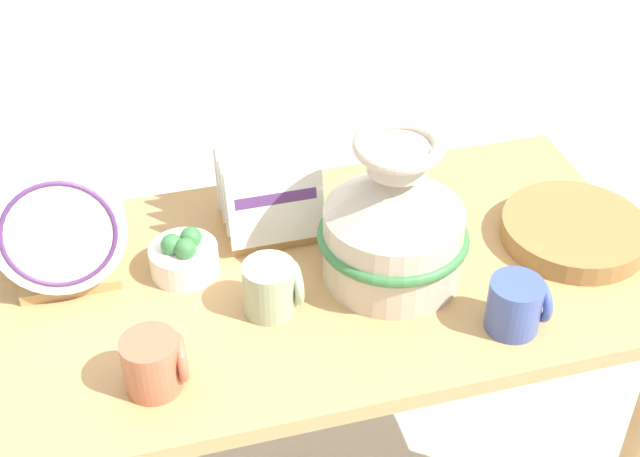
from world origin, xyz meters
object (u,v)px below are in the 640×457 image
dish_rack_round_plates (61,229)px  mug_terracotta_glaze (155,363)px  dish_rack_square_plates (268,196)px  fruit_bowl (184,257)px  ceramic_vase (394,221)px  wicker_charger_stack (574,231)px  mug_sage_glaze (272,287)px  mug_cobalt_glaze (517,305)px

dish_rack_round_plates → mug_terracotta_glaze: 0.36m
dish_rack_square_plates → fruit_bowl: dish_rack_square_plates is taller
ceramic_vase → fruit_bowl: size_ratio=2.30×
ceramic_vase → wicker_charger_stack: (0.40, 0.00, -0.11)m
mug_sage_glaze → ceramic_vase: bearing=8.3°
mug_sage_glaze → wicker_charger_stack: bearing=3.6°
mug_cobalt_glaze → dish_rack_round_plates: bearing=155.1°
dish_rack_square_plates → mug_cobalt_glaze: bearing=-48.5°
mug_cobalt_glaze → mug_sage_glaze: bearing=158.6°
ceramic_vase → mug_cobalt_glaze: bearing=-49.4°
mug_terracotta_glaze → fruit_bowl: bearing=72.5°
ceramic_vase → wicker_charger_stack: bearing=0.7°
fruit_bowl → mug_sage_glaze: bearing=-46.5°
ceramic_vase → mug_sage_glaze: (-0.24, -0.04, -0.08)m
ceramic_vase → mug_cobalt_glaze: ceramic_vase is taller
mug_terracotta_glaze → ceramic_vase: bearing=19.6°
dish_rack_round_plates → mug_cobalt_glaze: (0.78, -0.36, -0.06)m
fruit_bowl → dish_rack_round_plates: bearing=167.6°
mug_sage_glaze → mug_cobalt_glaze: same height
dish_rack_round_plates → mug_sage_glaze: bearing=-28.7°
ceramic_vase → mug_sage_glaze: ceramic_vase is taller
ceramic_vase → mug_cobalt_glaze: 0.27m
mug_terracotta_glaze → dish_rack_square_plates: bearing=53.7°
dish_rack_round_plates → mug_terracotta_glaze: (0.13, -0.33, -0.06)m
dish_rack_round_plates → fruit_bowl: 0.24m
mug_cobalt_glaze → wicker_charger_stack: bearing=41.7°
dish_rack_round_plates → wicker_charger_stack: bearing=-8.9°
mug_terracotta_glaze → dish_rack_round_plates: bearing=111.3°
mug_sage_glaze → fruit_bowl: mug_sage_glaze is taller
mug_terracotta_glaze → fruit_bowl: (0.09, 0.28, -0.02)m
dish_rack_square_plates → dish_rack_round_plates: bearing=-172.9°
fruit_bowl → dish_rack_square_plates: bearing=27.3°
mug_terracotta_glaze → mug_cobalt_glaze: 0.65m
mug_sage_glaze → mug_terracotta_glaze: same height
ceramic_vase → fruit_bowl: 0.41m
ceramic_vase → mug_sage_glaze: size_ratio=2.87×
dish_rack_square_plates → wicker_charger_stack: size_ratio=0.73×
ceramic_vase → mug_sage_glaze: bearing=-171.7°
wicker_charger_stack → mug_terracotta_glaze: mug_terracotta_glaze is taller
wicker_charger_stack → mug_cobalt_glaze: size_ratio=2.75×
dish_rack_round_plates → mug_sage_glaze: 0.42m
dish_rack_round_plates → dish_rack_square_plates: size_ratio=1.24×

